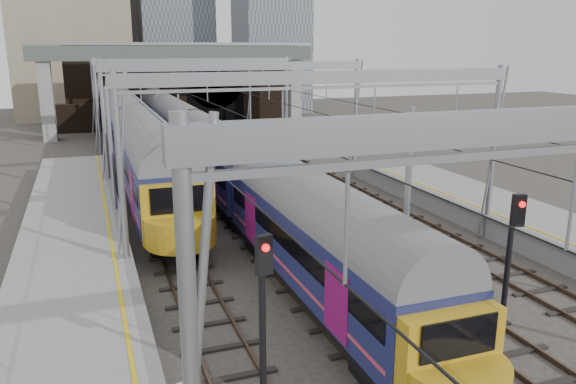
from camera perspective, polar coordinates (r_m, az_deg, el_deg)
name	(u,v)px	position (r m, az deg, el deg)	size (l,w,h in m)	color
ground	(436,350)	(17.87, 14.78, -15.26)	(160.00, 160.00, 0.00)	#38332D
platform_left	(70,353)	(17.17, -21.30, -15.00)	(4.32, 55.00, 1.12)	gray
tracks	(275,214)	(30.36, -1.34, -2.21)	(14.40, 80.00, 0.22)	#4C3828
overhead_line	(241,84)	(35.36, -4.82, 10.91)	(16.80, 80.00, 8.00)	gray
retaining_wall	(182,88)	(65.53, -10.69, 10.36)	(28.00, 2.75, 9.00)	black
overbridge	(177,63)	(59.32, -11.22, 12.77)	(28.00, 3.00, 9.25)	gray
train_main	(195,140)	(40.44, -9.39, 5.22)	(2.61, 60.41, 4.55)	black
train_second	(127,124)	(48.52, -16.03, 6.68)	(3.05, 52.78, 5.16)	black
signal_near_left	(263,311)	(12.63, -2.54, -12.03)	(0.38, 0.47, 4.90)	black
signal_near_centre	(510,256)	(16.88, 21.66, -6.10)	(0.38, 0.47, 4.90)	black
equip_cover_a	(398,332)	(18.52, 11.12, -13.74)	(0.88, 0.62, 0.10)	blue
equip_cover_b	(272,246)	(25.45, -1.69, -5.48)	(0.78, 0.55, 0.09)	blue
equip_cover_c	(353,241)	(26.26, 6.60, -4.92)	(0.88, 0.62, 0.10)	blue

